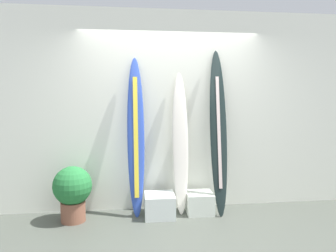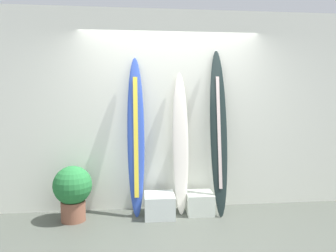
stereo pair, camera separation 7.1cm
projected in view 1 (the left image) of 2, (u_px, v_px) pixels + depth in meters
ground at (185, 246)px, 3.61m from camera, size 8.00×8.00×0.04m
wall_back at (169, 110)px, 4.75m from camera, size 7.20×0.20×2.80m
surfboard_cobalt at (136, 138)px, 4.42m from camera, size 0.24×0.36×2.13m
surfboard_ivory at (180, 145)px, 4.53m from camera, size 0.23×0.32×1.93m
surfboard_charcoal at (218, 133)px, 4.50m from camera, size 0.24×0.48×2.24m
display_block_left at (160, 205)px, 4.41m from camera, size 0.41×0.41×0.31m
display_block_center at (200, 203)px, 4.55m from camera, size 0.37×0.37×0.28m
potted_plant at (73, 190)px, 4.22m from camera, size 0.50×0.50×0.72m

